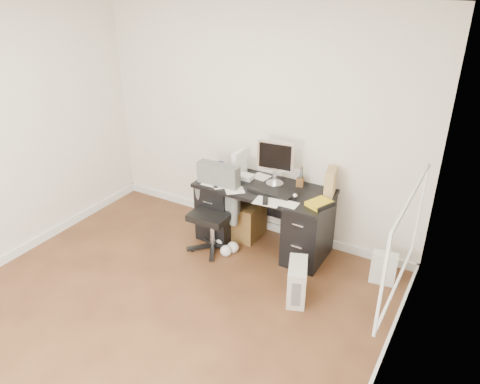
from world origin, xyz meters
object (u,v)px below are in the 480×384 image
Objects in this scene: office_chair at (212,210)px; wicker_basket at (243,218)px; keyboard at (270,192)px; pc_tower at (297,282)px; lcd_monitor at (275,163)px; desk at (264,214)px.

wicker_basket is at bearing 69.61° from office_chair.
pc_tower is (0.61, -0.60, -0.57)m from keyboard.
office_chair is 2.26× the size of wicker_basket.
lcd_monitor is at bearing 105.75° from keyboard.
wicker_basket is at bearing 166.07° from desk.
keyboard is (0.05, -0.21, -0.25)m from lcd_monitor.
office_chair is 1.28m from pc_tower.
desk is at bearing -13.93° from wicker_basket.
wicker_basket is (0.15, 0.44, -0.28)m from office_chair.
wicker_basket is (-0.39, -0.03, -0.79)m from lcd_monitor.
wicker_basket is (-1.05, 0.78, 0.02)m from pc_tower.
keyboard is at bearing -21.89° from wicker_basket.
keyboard is at bearing 22.23° from office_chair.
lcd_monitor is 0.88m from wicker_basket.
lcd_monitor is at bearing 57.57° from desk.
pc_tower is (0.66, -0.81, -0.81)m from lcd_monitor.
desk is 0.62m from lcd_monitor.
desk is 3.81× the size of pc_tower.
pc_tower is 0.90× the size of wicker_basket.
pc_tower is at bearing -58.48° from lcd_monitor.
desk is at bearing 115.51° from pc_tower.
desk is 1.51× the size of office_chair.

